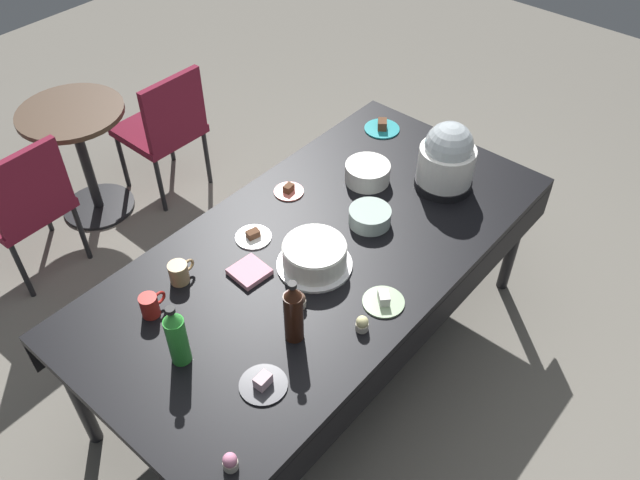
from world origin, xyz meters
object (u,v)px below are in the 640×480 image
dessert_plate_charcoal (263,383)px  round_cafe_table (80,143)px  coffee_mug_red (150,305)px  dessert_plate_coral (289,191)px  soda_bottle_lime_soda (177,336)px  cupcake_cocoa (300,300)px  potluck_table (320,259)px  maroon_chair_right (165,125)px  cupcake_lemon (362,324)px  slow_cooker (447,159)px  frosted_layer_cake (315,256)px  dessert_plate_sage (384,301)px  cupcake_berry (230,462)px  dessert_plate_white (253,236)px  maroon_chair_left (24,202)px  soda_bottle_cola (293,313)px  dessert_plate_teal (382,127)px  coffee_mug_tan (179,272)px  cupcake_rose (440,143)px  glass_salad_bowl (370,217)px  ceramic_snack_bowl (367,173)px

dessert_plate_charcoal → round_cafe_table: (0.60, 2.11, -0.26)m
coffee_mug_red → dessert_plate_coral: bearing=6.3°
soda_bottle_lime_soda → cupcake_cocoa: bearing=-18.8°
potluck_table → dessert_plate_coral: size_ratio=15.53×
cupcake_cocoa → maroon_chair_right: bearing=68.1°
cupcake_cocoa → cupcake_lemon: size_ratio=1.00×
round_cafe_table → slow_cooker: bearing=-69.0°
potluck_table → frosted_layer_cake: size_ratio=6.95×
dessert_plate_sage → dessert_plate_coral: bearing=70.7°
slow_cooker → cupcake_berry: (-1.64, -0.27, -0.13)m
dessert_plate_white → slow_cooker: bearing=-26.9°
dessert_plate_white → maroon_chair_left: 1.41m
dessert_plate_sage → soda_bottle_cola: soda_bottle_cola is taller
cupcake_lemon → dessert_plate_coral: bearing=61.1°
soda_bottle_lime_soda → round_cafe_table: soda_bottle_lime_soda is taller
dessert_plate_teal → cupcake_berry: size_ratio=2.77×
dessert_plate_charcoal → cupcake_cocoa: 0.39m
dessert_plate_sage → round_cafe_table: size_ratio=0.23×
dessert_plate_charcoal → round_cafe_table: size_ratio=0.24×
coffee_mug_red → round_cafe_table: bearing=67.3°
cupcake_cocoa → coffee_mug_tan: coffee_mug_tan is taller
cupcake_rose → dessert_plate_sage: bearing=-158.4°
frosted_layer_cake → slow_cooker: slow_cooker is taller
glass_salad_bowl → soda_bottle_cola: soda_bottle_cola is taller
cupcake_berry → dessert_plate_coral: bearing=35.0°
soda_bottle_cola → cupcake_berry: bearing=-159.1°
cupcake_cocoa → ceramic_snack_bowl: bearing=19.5°
cupcake_lemon → round_cafe_table: cupcake_lemon is taller
potluck_table → frosted_layer_cake: bearing=-151.9°
slow_cooker → soda_bottle_cola: slow_cooker is taller
ceramic_snack_bowl → dessert_plate_sage: (-0.57, -0.52, -0.03)m
soda_bottle_cola → dessert_plate_charcoal: bearing=-164.7°
soda_bottle_cola → coffee_mug_tan: size_ratio=2.42×
frosted_layer_cake → ceramic_snack_bowl: (0.60, 0.18, -0.01)m
dessert_plate_coral → cupcake_berry: cupcake_berry is taller
dessert_plate_teal → coffee_mug_red: size_ratio=1.64×
slow_cooker → dessert_plate_coral: size_ratio=2.42×
glass_salad_bowl → cupcake_rose: (0.68, 0.08, -0.00)m
dessert_plate_coral → soda_bottle_lime_soda: soda_bottle_lime_soda is taller
cupcake_lemon → cupcake_berry: bearing=-178.0°
dessert_plate_coral → cupcake_cocoa: (-0.49, -0.51, 0.02)m
dessert_plate_sage → maroon_chair_left: maroon_chair_left is taller
dessert_plate_sage → cupcake_rose: cupcake_rose is taller
dessert_plate_teal → dessert_plate_charcoal: bearing=-157.7°
dessert_plate_white → round_cafe_table: bearing=86.7°
ceramic_snack_bowl → cupcake_lemon: (-0.73, -0.54, -0.01)m
ceramic_snack_bowl → dessert_plate_teal: 0.45m
dessert_plate_teal → dessert_plate_charcoal: (-1.55, -0.64, -0.00)m
glass_salad_bowl → dessert_plate_sage: (-0.34, -0.33, -0.02)m
coffee_mug_red → dessert_plate_white: bearing=0.4°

